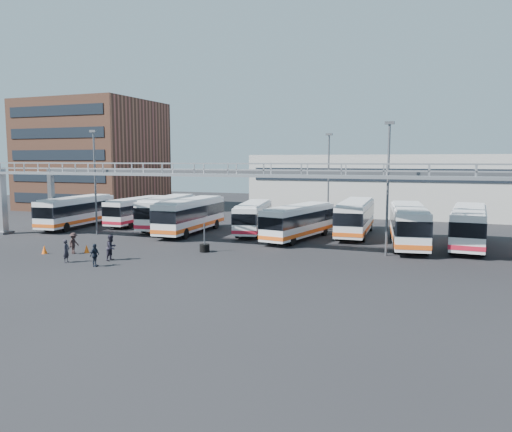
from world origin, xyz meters
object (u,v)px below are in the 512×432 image
(light_pole_back, at_px, (329,175))
(pedestrian_b, at_px, (111,247))
(light_pole_left, at_px, (95,176))
(bus_7, at_px, (408,224))
(cone_right, at_px, (87,249))
(light_pole_mid, at_px, (388,181))
(bus_1, at_px, (138,210))
(bus_2, at_px, (168,211))
(bus_5, at_px, (299,221))
(pedestrian_d, at_px, (95,255))
(bus_8, at_px, (469,225))
(pedestrian_c, at_px, (74,243))
(cone_left, at_px, (44,250))
(bus_6, at_px, (355,216))
(pedestrian_a, at_px, (66,251))
(bus_3, at_px, (191,214))
(bus_0, at_px, (77,211))
(bus_4, at_px, (253,216))
(tire_stack, at_px, (205,247))

(light_pole_back, distance_m, pedestrian_b, 26.73)
(light_pole_left, distance_m, bus_7, 29.77)
(cone_right, bearing_deg, light_pole_mid, 18.20)
(bus_1, bearing_deg, bus_2, -19.50)
(bus_5, relative_size, pedestrian_d, 6.77)
(bus_1, xyz_separation_m, bus_2, (4.82, -1.55, 0.19))
(light_pole_mid, bearing_deg, bus_8, 45.14)
(bus_7, bearing_deg, light_pole_mid, -112.16)
(bus_5, xyz_separation_m, pedestrian_c, (-14.56, -13.11, -0.93))
(light_pole_back, relative_size, cone_left, 15.35)
(bus_6, height_order, pedestrian_c, bus_6)
(pedestrian_c, bearing_deg, cone_left, 106.58)
(pedestrian_a, bearing_deg, bus_2, -3.71)
(bus_3, height_order, cone_left, bus_3)
(bus_1, relative_size, bus_5, 0.94)
(light_pole_left, bearing_deg, bus_3, 26.12)
(light_pole_left, distance_m, bus_3, 9.99)
(bus_7, distance_m, pedestrian_b, 24.33)
(bus_6, bearing_deg, bus_2, -177.07)
(bus_2, height_order, cone_right, bus_2)
(bus_0, relative_size, pedestrian_c, 6.71)
(bus_0, height_order, cone_right, bus_0)
(pedestrian_c, distance_m, cone_right, 1.07)
(cone_right, bearing_deg, pedestrian_c, -136.57)
(bus_3, relative_size, bus_6, 1.01)
(light_pole_mid, relative_size, bus_0, 0.91)
(light_pole_left, height_order, bus_5, light_pole_left)
(pedestrian_c, relative_size, cone_right, 2.55)
(bus_5, height_order, pedestrian_d, bus_5)
(bus_2, relative_size, pedestrian_a, 6.85)
(bus_0, height_order, pedestrian_c, bus_0)
(light_pole_left, relative_size, bus_8, 0.89)
(bus_0, height_order, bus_2, bus_2)
(light_pole_left, bearing_deg, pedestrian_b, -47.00)
(bus_2, height_order, pedestrian_c, bus_2)
(cone_left, bearing_deg, bus_4, 55.30)
(bus_6, bearing_deg, light_pole_back, 122.37)
(pedestrian_c, bearing_deg, bus_7, -66.81)
(light_pole_left, xyz_separation_m, bus_0, (-5.42, 3.47, -3.88))
(light_pole_mid, bearing_deg, light_pole_back, 118.07)
(pedestrian_d, bearing_deg, bus_8, -57.72)
(bus_1, bearing_deg, pedestrian_b, -62.65)
(cone_right, bearing_deg, light_pole_back, 57.34)
(bus_8, height_order, pedestrian_a, bus_8)
(pedestrian_b, height_order, cone_right, pedestrian_b)
(bus_4, xyz_separation_m, pedestrian_c, (-9.12, -15.44, -0.87))
(bus_7, distance_m, pedestrian_d, 25.46)
(bus_7, distance_m, tire_stack, 17.35)
(bus_4, distance_m, pedestrian_a, 19.75)
(light_pole_mid, distance_m, bus_1, 30.16)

